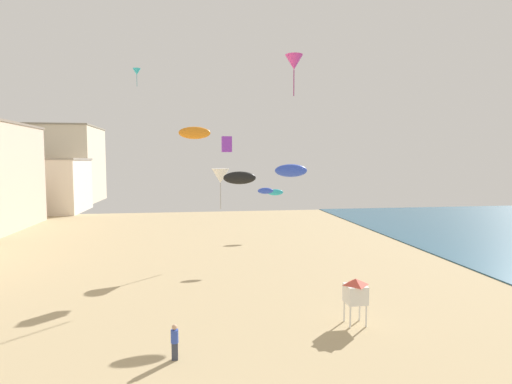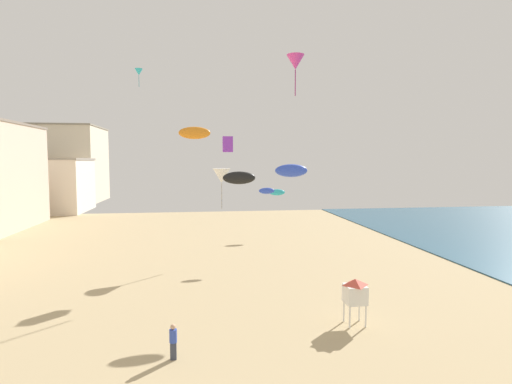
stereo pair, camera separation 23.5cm
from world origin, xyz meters
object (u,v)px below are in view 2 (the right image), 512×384
Objects in this scene: kite_magenta_delta at (295,62)px; kite_orange_parafoil at (195,133)px; kite_blue_parafoil_2 at (291,171)px; lifeguard_stand at (355,292)px; kite_cyan_parafoil at (277,192)px; kite_blue_parafoil at (267,191)px; kite_purple_box at (228,144)px; kite_flyer at (173,340)px; kite_black_parafoil at (239,178)px; kite_cyan_delta at (139,72)px; kite_white_delta at (222,176)px.

kite_orange_parafoil is at bearing -124.28° from kite_magenta_delta.
lifeguard_stand is at bearing -70.37° from kite_blue_parafoil_2.
kite_blue_parafoil reaches higher than kite_cyan_parafoil.
kite_orange_parafoil reaches higher than kite_blue_parafoil.
kite_orange_parafoil reaches higher than kite_purple_box.
lifeguard_stand is at bearing -93.13° from kite_magenta_delta.
kite_purple_box is (-5.91, 14.16, 8.51)m from lifeguard_stand.
kite_magenta_delta is (10.62, 21.22, 17.55)m from kite_flyer.
kite_blue_parafoil is at bearing 90.31° from kite_blue_parafoil_2.
kite_orange_parafoil reaches higher than kite_black_parafoil.
kite_cyan_delta reaches higher than kite_blue_parafoil_2.
kite_black_parafoil is at bearing -48.22° from kite_orange_parafoil.
kite_black_parafoil is at bearing -132.06° from kite_blue_parafoil_2.
kite_cyan_parafoil is at bearing 74.28° from kite_blue_parafoil.
kite_blue_parafoil_2 is at bearing 130.42° from lifeguard_stand.
kite_white_delta is at bearing 101.32° from kite_purple_box.
kite_blue_parafoil is at bearing -139.96° from kite_magenta_delta.
kite_magenta_delta reaches higher than kite_flyer.
kite_purple_box is 12.64m from kite_black_parafoil.
kite_purple_box is 10.06m from kite_orange_parafoil.
kite_cyan_delta reaches higher than kite_flyer.
kite_purple_box is 9.08m from kite_blue_parafoil_2.
lifeguard_stand is at bearing -15.75° from kite_black_parafoil.
kite_orange_parafoil is at bearing 131.78° from kite_black_parafoil.
kite_black_parafoil is (-3.92, -14.11, 1.81)m from kite_blue_parafoil.
kite_white_delta is (-7.34, -2.35, -10.89)m from kite_magenta_delta.
lifeguard_stand is at bearing -81.94° from kite_blue_parafoil.
kite_magenta_delta reaches higher than kite_white_delta.
kite_orange_parafoil is (-9.63, -14.12, -7.81)m from kite_magenta_delta.
lifeguard_stand is 13.11m from kite_orange_parafoil.
kite_orange_parafoil is at bearing -19.44° from kite_flyer.
kite_orange_parafoil is at bearing 173.34° from lifeguard_stand.
kite_orange_parafoil is (-9.48, -22.45, 5.48)m from kite_cyan_parafoil.
lifeguard_stand is 1.23× the size of kite_cyan_delta.
kite_purple_box is 0.73× the size of kite_black_parafoil.
kite_blue_parafoil is at bearing -105.72° from kite_cyan_parafoil.
kite_orange_parafoil is (-6.42, -1.67, 2.36)m from kite_blue_parafoil_2.
kite_cyan_delta is (-15.15, 28.79, 17.37)m from lifeguard_stand.
kite_cyan_delta is (-9.24, 14.62, 8.86)m from kite_purple_box.
kite_blue_parafoil_2 is (4.14, -10.10, 0.72)m from kite_white_delta.
lifeguard_stand is 1.15× the size of kite_blue_parafoil_2.
kite_blue_parafoil is 0.39× the size of kite_white_delta.
kite_white_delta reaches higher than kite_cyan_parafoil.
kite_orange_parafoil reaches higher than kite_cyan_parafoil.
kite_cyan_parafoil is at bearing 90.99° from kite_magenta_delta.
kite_magenta_delta is (0.14, -8.33, 13.30)m from kite_cyan_parafoil.
kite_cyan_parafoil is 1.45× the size of kite_purple_box.
kite_magenta_delta is 21.09m from kite_black_parafoil.
kite_blue_parafoil is 22.42m from kite_cyan_delta.
lifeguard_stand is 36.87m from kite_cyan_delta.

